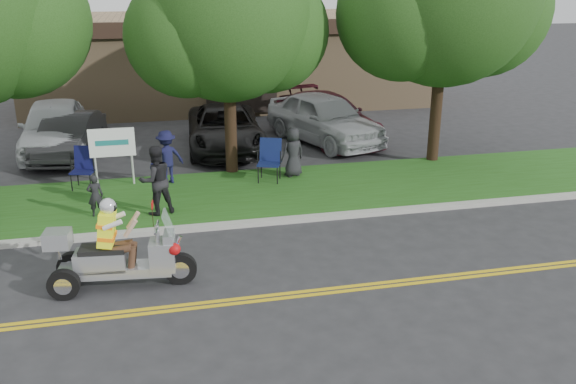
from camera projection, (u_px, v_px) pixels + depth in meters
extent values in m
plane|color=#28282B|center=(257.00, 286.00, 11.88)|extent=(120.00, 120.00, 0.00)
cube|color=gold|center=(263.00, 300.00, 11.35)|extent=(60.00, 0.10, 0.01)
cube|color=gold|center=(261.00, 296.00, 11.49)|extent=(60.00, 0.10, 0.01)
cube|color=#A8A89E|center=(235.00, 225.00, 14.66)|extent=(60.00, 0.25, 0.12)
cube|color=#224D14|center=(224.00, 195.00, 16.64)|extent=(60.00, 4.00, 0.10)
cube|color=#9E7F5B|center=(228.00, 58.00, 29.09)|extent=(18.00, 8.00, 4.00)
cube|color=black|center=(240.00, 28.00, 24.79)|extent=(18.00, 0.30, 0.60)
sphere|color=#1D4112|center=(12.00, 21.00, 15.98)|extent=(4.05, 4.05, 4.05)
cylinder|color=#332114|center=(230.00, 106.00, 17.90)|extent=(0.36, 0.36, 4.20)
sphere|color=#1D4112|center=(227.00, 16.00, 17.04)|extent=(4.80, 4.80, 4.80)
sphere|color=#1D4112|center=(267.00, 31.00, 17.72)|extent=(3.60, 3.60, 3.60)
sphere|color=#1D4112|center=(185.00, 37.00, 16.78)|extent=(3.36, 3.36, 3.36)
cylinder|color=#332114|center=(438.00, 89.00, 18.98)|extent=(0.36, 0.36, 4.76)
sphere|color=#1D4112|center=(482.00, 9.00, 18.75)|extent=(4.20, 4.20, 4.20)
sphere|color=#1D4112|center=(403.00, 14.00, 17.73)|extent=(3.92, 3.92, 3.92)
cylinder|color=silver|center=(96.00, 171.00, 17.05)|extent=(0.06, 0.06, 1.10)
cylinder|color=silver|center=(133.00, 169.00, 17.26)|extent=(0.06, 0.06, 1.10)
cube|color=white|center=(112.00, 143.00, 16.89)|extent=(1.25, 0.06, 0.80)
cylinder|color=black|center=(181.00, 269.00, 11.89)|extent=(0.65, 0.22, 0.64)
cylinder|color=black|center=(64.00, 285.00, 11.31)|extent=(0.61, 0.22, 0.60)
cylinder|color=black|center=(73.00, 266.00, 12.03)|extent=(0.61, 0.22, 0.60)
cube|color=#A8AAB1|center=(119.00, 270.00, 11.75)|extent=(2.06, 0.71, 0.19)
cube|color=#A8AAB1|center=(101.00, 260.00, 11.64)|extent=(1.01, 0.59, 0.37)
cube|color=black|center=(103.00, 249.00, 11.57)|extent=(0.89, 0.54, 0.11)
cube|color=#A8AAB1|center=(163.00, 255.00, 11.75)|extent=(0.53, 0.56, 0.59)
cube|color=silver|center=(169.00, 225.00, 11.56)|extent=(0.26, 0.51, 0.52)
cube|color=#A8AAB1|center=(58.00, 239.00, 11.40)|extent=(0.52, 0.50, 0.32)
sphere|color=#B20C0F|center=(175.00, 248.00, 11.57)|extent=(0.23, 0.23, 0.23)
cube|color=#CEDC17|center=(107.00, 228.00, 11.44)|extent=(0.41, 0.46, 0.69)
sphere|color=silver|center=(108.00, 206.00, 11.30)|extent=(0.31, 0.31, 0.31)
cylinder|color=black|center=(258.00, 175.00, 17.37)|extent=(0.03, 0.03, 0.50)
cylinder|color=black|center=(277.00, 176.00, 17.30)|extent=(0.03, 0.03, 0.50)
cylinder|color=black|center=(261.00, 170.00, 17.84)|extent=(0.03, 0.03, 0.50)
cylinder|color=black|center=(280.00, 170.00, 17.77)|extent=(0.03, 0.03, 0.50)
cube|color=#101B4D|center=(269.00, 164.00, 17.48)|extent=(0.79, 0.76, 0.05)
cube|color=#101B4D|center=(271.00, 150.00, 17.62)|extent=(0.66, 0.40, 0.68)
cylinder|color=black|center=(71.00, 183.00, 16.74)|extent=(0.03, 0.03, 0.48)
cylinder|color=black|center=(90.00, 183.00, 16.72)|extent=(0.03, 0.03, 0.48)
cylinder|color=black|center=(78.00, 177.00, 17.19)|extent=(0.03, 0.03, 0.48)
cylinder|color=black|center=(96.00, 177.00, 17.17)|extent=(0.03, 0.03, 0.48)
cube|color=#0D0F3F|center=(83.00, 171.00, 16.87)|extent=(0.73, 0.69, 0.04)
cube|color=#0D0F3F|center=(85.00, 157.00, 17.01)|extent=(0.63, 0.33, 0.65)
imported|color=black|center=(156.00, 180.00, 14.96)|extent=(1.02, 0.91, 1.74)
imported|color=#141438|center=(167.00, 157.00, 17.24)|extent=(1.12, 0.87, 1.53)
imported|color=black|center=(293.00, 152.00, 17.87)|extent=(0.82, 0.66, 1.46)
imported|color=black|center=(95.00, 196.00, 14.91)|extent=(0.41, 0.29, 1.06)
imported|color=silver|center=(55.00, 127.00, 20.60)|extent=(2.36, 5.34, 1.79)
imported|color=#2D2C2F|center=(69.00, 136.00, 20.12)|extent=(2.19, 4.51, 1.43)
imported|color=black|center=(225.00, 129.00, 21.00)|extent=(2.80, 5.49, 1.48)
imported|color=#410F19|center=(327.00, 117.00, 22.35)|extent=(3.49, 5.96, 1.62)
imported|color=#A9ACB0|center=(324.00, 118.00, 21.86)|extent=(3.78, 5.66, 1.79)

